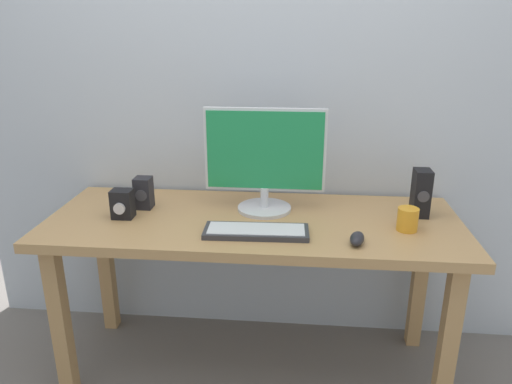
{
  "coord_description": "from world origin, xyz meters",
  "views": [
    {
      "loc": [
        0.19,
        -1.91,
        1.56
      ],
      "look_at": [
        0.01,
        0.0,
        0.88
      ],
      "focal_mm": 33.87,
      "sensor_mm": 36.0,
      "label": 1
    }
  ],
  "objects_px": {
    "desk": "(253,238)",
    "speaker_right": "(421,193)",
    "speaker_left": "(144,193)",
    "coffee_mug": "(408,219)",
    "monitor": "(265,159)",
    "mouse": "(357,239)",
    "audio_controller": "(122,204)",
    "keyboard_primary": "(256,231)"
  },
  "relations": [
    {
      "from": "monitor",
      "to": "audio_controller",
      "type": "height_order",
      "value": "monitor"
    },
    {
      "from": "monitor",
      "to": "coffee_mug",
      "type": "distance_m",
      "value": 0.64
    },
    {
      "from": "mouse",
      "to": "desk",
      "type": "bearing_deg",
      "value": 165.84
    },
    {
      "from": "mouse",
      "to": "speaker_left",
      "type": "height_order",
      "value": "speaker_left"
    },
    {
      "from": "monitor",
      "to": "keyboard_primary",
      "type": "bearing_deg",
      "value": -92.5
    },
    {
      "from": "monitor",
      "to": "coffee_mug",
      "type": "bearing_deg",
      "value": -16.65
    },
    {
      "from": "audio_controller",
      "to": "monitor",
      "type": "bearing_deg",
      "value": 14.49
    },
    {
      "from": "coffee_mug",
      "to": "keyboard_primary",
      "type": "bearing_deg",
      "value": -170.95
    },
    {
      "from": "mouse",
      "to": "speaker_left",
      "type": "relative_size",
      "value": 0.72
    },
    {
      "from": "desk",
      "to": "audio_controller",
      "type": "distance_m",
      "value": 0.58
    },
    {
      "from": "speaker_right",
      "to": "keyboard_primary",
      "type": "bearing_deg",
      "value": -159.1
    },
    {
      "from": "desk",
      "to": "speaker_right",
      "type": "relative_size",
      "value": 8.54
    },
    {
      "from": "audio_controller",
      "to": "coffee_mug",
      "type": "relative_size",
      "value": 1.32
    },
    {
      "from": "keyboard_primary",
      "to": "mouse",
      "type": "distance_m",
      "value": 0.39
    },
    {
      "from": "coffee_mug",
      "to": "monitor",
      "type": "bearing_deg",
      "value": 163.35
    },
    {
      "from": "speaker_left",
      "to": "mouse",
      "type": "bearing_deg",
      "value": -17.94
    },
    {
      "from": "speaker_right",
      "to": "desk",
      "type": "bearing_deg",
      "value": -172.06
    },
    {
      "from": "monitor",
      "to": "mouse",
      "type": "height_order",
      "value": "monitor"
    },
    {
      "from": "speaker_right",
      "to": "coffee_mug",
      "type": "xyz_separation_m",
      "value": [
        -0.08,
        -0.17,
        -0.06
      ]
    },
    {
      "from": "coffee_mug",
      "to": "mouse",
      "type": "bearing_deg",
      "value": -144.75
    },
    {
      "from": "desk",
      "to": "audio_controller",
      "type": "height_order",
      "value": "audio_controller"
    },
    {
      "from": "monitor",
      "to": "speaker_right",
      "type": "relative_size",
      "value": 2.54
    },
    {
      "from": "speaker_left",
      "to": "coffee_mug",
      "type": "xyz_separation_m",
      "value": [
        1.13,
        -0.15,
        -0.02
      ]
    },
    {
      "from": "desk",
      "to": "speaker_right",
      "type": "bearing_deg",
      "value": 7.94
    },
    {
      "from": "audio_controller",
      "to": "speaker_left",
      "type": "bearing_deg",
      "value": 66.61
    },
    {
      "from": "mouse",
      "to": "speaker_left",
      "type": "bearing_deg",
      "value": 175.48
    },
    {
      "from": "desk",
      "to": "keyboard_primary",
      "type": "relative_size",
      "value": 4.21
    },
    {
      "from": "keyboard_primary",
      "to": "speaker_right",
      "type": "xyz_separation_m",
      "value": [
        0.69,
        0.26,
        0.09
      ]
    },
    {
      "from": "keyboard_primary",
      "to": "coffee_mug",
      "type": "bearing_deg",
      "value": 9.05
    },
    {
      "from": "desk",
      "to": "audio_controller",
      "type": "xyz_separation_m",
      "value": [
        -0.56,
        -0.04,
        0.16
      ]
    },
    {
      "from": "desk",
      "to": "coffee_mug",
      "type": "height_order",
      "value": "coffee_mug"
    },
    {
      "from": "speaker_left",
      "to": "coffee_mug",
      "type": "relative_size",
      "value": 1.51
    },
    {
      "from": "keyboard_primary",
      "to": "speaker_right",
      "type": "bearing_deg",
      "value": 20.9
    },
    {
      "from": "desk",
      "to": "mouse",
      "type": "height_order",
      "value": "mouse"
    },
    {
      "from": "mouse",
      "to": "coffee_mug",
      "type": "xyz_separation_m",
      "value": [
        0.21,
        0.15,
        0.03
      ]
    },
    {
      "from": "desk",
      "to": "speaker_right",
      "type": "distance_m",
      "value": 0.75
    },
    {
      "from": "monitor",
      "to": "speaker_left",
      "type": "relative_size",
      "value": 3.69
    },
    {
      "from": "desk",
      "to": "speaker_right",
      "type": "xyz_separation_m",
      "value": [
        0.71,
        0.1,
        0.2
      ]
    },
    {
      "from": "audio_controller",
      "to": "coffee_mug",
      "type": "xyz_separation_m",
      "value": [
        1.19,
        -0.02,
        -0.01
      ]
    },
    {
      "from": "mouse",
      "to": "audio_controller",
      "type": "bearing_deg",
      "value": -176.69
    },
    {
      "from": "speaker_left",
      "to": "coffee_mug",
      "type": "distance_m",
      "value": 1.14
    },
    {
      "from": "speaker_left",
      "to": "speaker_right",
      "type": "bearing_deg",
      "value": 0.91
    }
  ]
}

